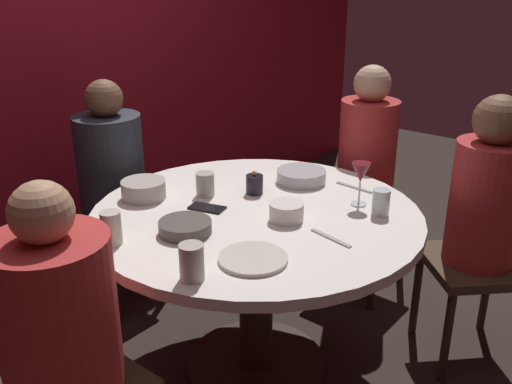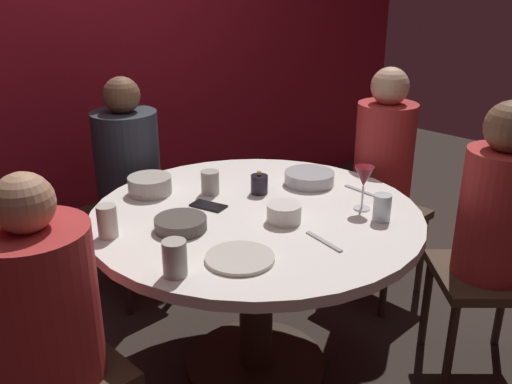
% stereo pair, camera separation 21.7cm
% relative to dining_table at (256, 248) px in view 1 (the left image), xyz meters
% --- Properties ---
extents(ground_plane, '(8.00, 8.00, 0.00)m').
position_rel_dining_table_xyz_m(ground_plane, '(0.00, 0.00, -0.58)').
color(ground_plane, '#2D231E').
extents(back_wall, '(6.00, 0.10, 2.60)m').
position_rel_dining_table_xyz_m(back_wall, '(0.00, 1.45, 0.72)').
color(back_wall, maroon).
rests_on(back_wall, ground).
extents(dining_table, '(1.29, 1.29, 0.74)m').
position_rel_dining_table_xyz_m(dining_table, '(0.00, 0.00, 0.00)').
color(dining_table, white).
rests_on(dining_table, ground).
extents(seated_diner_left, '(0.40, 0.40, 1.12)m').
position_rel_dining_table_xyz_m(seated_diner_left, '(-0.88, 0.00, 0.12)').
color(seated_diner_left, '#3F2D1E').
rests_on(seated_diner_left, ground).
extents(seated_diner_back, '(0.40, 0.40, 1.14)m').
position_rel_dining_table_xyz_m(seated_diner_back, '(0.00, 0.91, 0.13)').
color(seated_diner_back, '#3F2D1E').
rests_on(seated_diner_back, ground).
extents(seated_diner_right, '(0.40, 0.40, 1.19)m').
position_rel_dining_table_xyz_m(seated_diner_right, '(0.88, 0.00, 0.15)').
color(seated_diner_right, '#3F2D1E').
rests_on(seated_diner_right, ground).
extents(seated_diner_front_right, '(0.57, 0.57, 1.17)m').
position_rel_dining_table_xyz_m(seated_diner_front_right, '(0.66, -0.66, 0.15)').
color(seated_diner_front_right, '#3F2D1E').
rests_on(seated_diner_front_right, ground).
extents(candle_holder, '(0.07, 0.07, 0.10)m').
position_rel_dining_table_xyz_m(candle_holder, '(0.14, 0.12, 0.20)').
color(candle_holder, black).
rests_on(candle_holder, dining_table).
extents(wine_glass, '(0.08, 0.08, 0.18)m').
position_rel_dining_table_xyz_m(wine_glass, '(0.31, -0.28, 0.29)').
color(wine_glass, silver).
rests_on(wine_glass, dining_table).
extents(dinner_plate, '(0.23, 0.23, 0.01)m').
position_rel_dining_table_xyz_m(dinner_plate, '(-0.32, -0.24, 0.17)').
color(dinner_plate, beige).
rests_on(dinner_plate, dining_table).
extents(cell_phone, '(0.11, 0.15, 0.01)m').
position_rel_dining_table_xyz_m(cell_phone, '(-0.10, 0.16, 0.16)').
color(cell_phone, black).
rests_on(cell_phone, dining_table).
extents(bowl_serving_large, '(0.22, 0.22, 0.05)m').
position_rel_dining_table_xyz_m(bowl_serving_large, '(0.38, 0.05, 0.19)').
color(bowl_serving_large, '#B7B7BC').
rests_on(bowl_serving_large, dining_table).
extents(bowl_salad_center, '(0.18, 0.18, 0.07)m').
position_rel_dining_table_xyz_m(bowl_salad_center, '(-0.18, 0.44, 0.20)').
color(bowl_salad_center, '#B2ADA3').
rests_on(bowl_salad_center, dining_table).
extents(bowl_small_white, '(0.13, 0.13, 0.07)m').
position_rel_dining_table_xyz_m(bowl_small_white, '(0.01, -0.14, 0.19)').
color(bowl_small_white, silver).
rests_on(bowl_small_white, dining_table).
extents(bowl_sauce_side, '(0.19, 0.19, 0.05)m').
position_rel_dining_table_xyz_m(bowl_sauce_side, '(-0.31, 0.07, 0.18)').
color(bowl_sauce_side, '#4C4742').
rests_on(bowl_sauce_side, dining_table).
extents(cup_near_candle, '(0.07, 0.07, 0.10)m').
position_rel_dining_table_xyz_m(cup_near_candle, '(0.27, -0.39, 0.21)').
color(cup_near_candle, silver).
rests_on(cup_near_candle, dining_table).
extents(cup_by_left_diner, '(0.08, 0.08, 0.12)m').
position_rel_dining_table_xyz_m(cup_by_left_diner, '(-0.52, -0.17, 0.22)').
color(cup_by_left_diner, '#B2ADA3').
rests_on(cup_by_left_diner, dining_table).
extents(cup_by_right_diner, '(0.07, 0.07, 0.12)m').
position_rel_dining_table_xyz_m(cup_by_right_diner, '(-0.53, 0.21, 0.22)').
color(cup_by_right_diner, beige).
rests_on(cup_by_right_diner, dining_table).
extents(cup_center_front, '(0.08, 0.08, 0.10)m').
position_rel_dining_table_xyz_m(cup_center_front, '(-0.01, 0.27, 0.21)').
color(cup_center_front, '#B2ADA3').
rests_on(cup_center_front, dining_table).
extents(fork_near_plate, '(0.03, 0.18, 0.01)m').
position_rel_dining_table_xyz_m(fork_near_plate, '(0.46, -0.17, 0.16)').
color(fork_near_plate, '#B7B7BC').
rests_on(fork_near_plate, dining_table).
extents(knife_near_plate, '(0.05, 0.18, 0.01)m').
position_rel_dining_table_xyz_m(knife_near_plate, '(-0.02, -0.35, 0.16)').
color(knife_near_plate, '#B7B7BC').
rests_on(knife_near_plate, dining_table).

